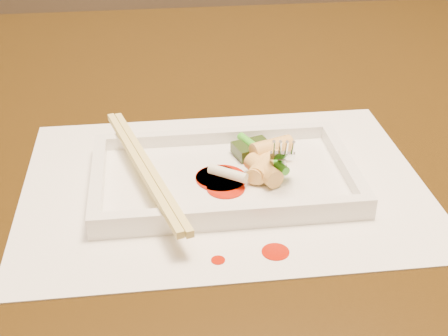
{
  "coord_description": "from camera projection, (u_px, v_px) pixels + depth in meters",
  "views": [
    {
      "loc": [
        -0.12,
        -0.7,
        1.09
      ],
      "look_at": [
        -0.05,
        -0.17,
        0.77
      ],
      "focal_mm": 50.0,
      "sensor_mm": 36.0,
      "label": 1
    }
  ],
  "objects": [
    {
      "name": "sauce_blob_2",
      "position": [
        226.0,
        188.0,
        0.6
      ],
      "size": [
        0.04,
        0.04,
        0.0
      ],
      "primitive_type": "cylinder",
      "color": "#AD1705",
      "rests_on": "plate_base"
    },
    {
      "name": "sauce_splatter_a",
      "position": [
        276.0,
        252.0,
        0.53
      ],
      "size": [
        0.02,
        0.02,
        0.0
      ],
      "primitive_type": "cylinder",
      "color": "#AD1705",
      "rests_on": "placemat"
    },
    {
      "name": "plate_rim_far",
      "position": [
        216.0,
        136.0,
        0.68
      ],
      "size": [
        0.26,
        0.01,
        0.01
      ],
      "primitive_type": "cube",
      "color": "white",
      "rests_on": "plate_base"
    },
    {
      "name": "veg_piece",
      "position": [
        252.0,
        149.0,
        0.66
      ],
      "size": [
        0.04,
        0.04,
        0.01
      ],
      "primitive_type": "cube",
      "rotation": [
        0.0,
        0.0,
        0.3
      ],
      "color": "black",
      "rests_on": "plate_base"
    },
    {
      "name": "plate_rim_near",
      "position": [
        234.0,
        213.0,
        0.56
      ],
      "size": [
        0.26,
        0.01,
        0.01
      ],
      "primitive_type": "cube",
      "color": "white",
      "rests_on": "plate_base"
    },
    {
      "name": "scallion_green",
      "position": [
        262.0,
        153.0,
        0.64
      ],
      "size": [
        0.04,
        0.08,
        0.01
      ],
      "primitive_type": "cylinder",
      "rotation": [
        1.57,
        0.0,
        0.4
      ],
      "color": "green",
      "rests_on": "plate_base"
    },
    {
      "name": "table",
      "position": [
        245.0,
        179.0,
        0.83
      ],
      "size": [
        1.4,
        0.9,
        0.75
      ],
      "color": "black",
      "rests_on": "ground"
    },
    {
      "name": "fork",
      "position": [
        293.0,
        98.0,
        0.61
      ],
      "size": [
        0.09,
        0.1,
        0.14
      ],
      "primitive_type": null,
      "color": "silver",
      "rests_on": "plate_base"
    },
    {
      "name": "scallion_white",
      "position": [
        228.0,
        173.0,
        0.6
      ],
      "size": [
        0.04,
        0.03,
        0.01
      ],
      "primitive_type": "cylinder",
      "rotation": [
        1.57,
        0.0,
        0.95
      ],
      "color": "#EAEACC",
      "rests_on": "plate_base"
    },
    {
      "name": "sauce_blob_0",
      "position": [
        221.0,
        178.0,
        0.62
      ],
      "size": [
        0.05,
        0.05,
        0.0
      ],
      "primitive_type": "cylinder",
      "color": "#AD1705",
      "rests_on": "plate_base"
    },
    {
      "name": "sauce_splatter_b",
      "position": [
        218.0,
        260.0,
        0.52
      ],
      "size": [
        0.01,
        0.01,
        0.0
      ],
      "primitive_type": "cylinder",
      "color": "#AD1705",
      "rests_on": "placemat"
    },
    {
      "name": "plate_base",
      "position": [
        224.0,
        180.0,
        0.62
      ],
      "size": [
        0.26,
        0.16,
        0.01
      ],
      "primitive_type": "cube",
      "color": "white",
      "rests_on": "placemat"
    },
    {
      "name": "sauce_blob_1",
      "position": [
        217.0,
        177.0,
        0.62
      ],
      "size": [
        0.04,
        0.04,
        0.0
      ],
      "primitive_type": "cylinder",
      "color": "#AD1705",
      "rests_on": "plate_base"
    },
    {
      "name": "rice_cake_2",
      "position": [
        272.0,
        148.0,
        0.64
      ],
      "size": [
        0.05,
        0.03,
        0.02
      ],
      "primitive_type": "cylinder",
      "rotation": [
        1.57,
        0.0,
        1.92
      ],
      "color": "#F4D072",
      "rests_on": "plate_base"
    },
    {
      "name": "rice_cake_1",
      "position": [
        261.0,
        167.0,
        0.62
      ],
      "size": [
        0.04,
        0.05,
        0.02
      ],
      "primitive_type": "cylinder",
      "rotation": [
        1.57,
        0.0,
        2.65
      ],
      "color": "#F4D072",
      "rests_on": "plate_base"
    },
    {
      "name": "plate_rim_right",
      "position": [
        345.0,
        163.0,
        0.63
      ],
      "size": [
        0.01,
        0.14,
        0.01
      ],
      "primitive_type": "cube",
      "color": "white",
      "rests_on": "plate_base"
    },
    {
      "name": "rice_cake_3",
      "position": [
        266.0,
        166.0,
        0.62
      ],
      "size": [
        0.04,
        0.05,
        0.02
      ],
      "primitive_type": "cylinder",
      "rotation": [
        1.57,
        0.0,
        2.55
      ],
      "color": "#F4D072",
      "rests_on": "plate_base"
    },
    {
      "name": "placemat",
      "position": [
        224.0,
        184.0,
        0.63
      ],
      "size": [
        0.4,
        0.3,
        0.0
      ],
      "primitive_type": "cube",
      "color": "white",
      "rests_on": "table"
    },
    {
      "name": "plate_rim_left",
      "position": [
        98.0,
        179.0,
        0.61
      ],
      "size": [
        0.01,
        0.14,
        0.01
      ],
      "primitive_type": "cube",
      "color": "white",
      "rests_on": "plate_base"
    },
    {
      "name": "rice_cake_0",
      "position": [
        263.0,
        170.0,
        0.61
      ],
      "size": [
        0.03,
        0.05,
        0.02
      ],
      "primitive_type": "cylinder",
      "rotation": [
        1.57,
        0.0,
        0.41
      ],
      "color": "#F4D072",
      "rests_on": "plate_base"
    },
    {
      "name": "chopstick_a",
      "position": [
        140.0,
        167.0,
        0.6
      ],
      "size": [
        0.07,
        0.23,
        0.01
      ],
      "primitive_type": "cube",
      "rotation": [
        0.0,
        0.0,
        0.27
      ],
      "color": "#E1CE70",
      "rests_on": "plate_rim_near"
    },
    {
      "name": "chopstick_b",
      "position": [
        149.0,
        166.0,
        0.61
      ],
      "size": [
        0.07,
        0.23,
        0.01
      ],
      "primitive_type": "cube",
      "rotation": [
        0.0,
        0.0,
        0.27
      ],
      "color": "#E1CE70",
      "rests_on": "plate_rim_near"
    }
  ]
}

